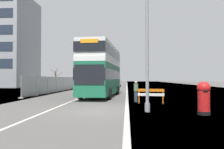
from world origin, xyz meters
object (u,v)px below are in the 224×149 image
Objects in this scene: red_pillar_postbox at (204,96)px; roadworks_barrier at (151,94)px; double_decker_bus at (102,70)px; car_oncoming_near at (111,83)px; lamppost_foreground at (147,41)px; pedestrian_at_kerb at (136,91)px; car_receding_mid at (116,82)px.

red_pillar_postbox is 5.47m from roadworks_barrier.
double_decker_bus is 5.96× the size of roadworks_barrier.
car_oncoming_near is at bearing 100.99° from roadworks_barrier.
double_decker_bus reaches higher than roadworks_barrier.
double_decker_bus is at bearing 124.41° from roadworks_barrier.
lamppost_foreground reaches higher than red_pillar_postbox.
lamppost_foreground is 28.88m from car_oncoming_near.
pedestrian_at_kerb is (-3.20, 6.03, -0.10)m from red_pillar_postbox.
car_oncoming_near reaches higher than red_pillar_postbox.
lamppost_foreground is 4.94× the size of red_pillar_postbox.
red_pillar_postbox is at bearing -80.69° from car_receding_mid.
double_decker_bus is 6.94× the size of pedestrian_at_kerb.
pedestrian_at_kerb is at bearing -81.07° from car_oncoming_near.
red_pillar_postbox is 1.02× the size of pedestrian_at_kerb.
pedestrian_at_kerb is at bearing -84.54° from car_receding_mid.
lamppost_foreground is at bearing -85.42° from pedestrian_at_kerb.
red_pillar_postbox is 38.91m from car_receding_mid.
lamppost_foreground reaches higher than roadworks_barrier.
red_pillar_postbox is at bearing -66.84° from roadworks_barrier.
pedestrian_at_kerb reaches higher than roadworks_barrier.
lamppost_foreground is at bearing -70.64° from double_decker_bus.
car_oncoming_near is at bearing 98.93° from pedestrian_at_kerb.
red_pillar_postbox is 30.04m from car_oncoming_near.
car_oncoming_near is (-4.07, 28.44, -2.96)m from lamppost_foreground.
car_receding_mid is (-6.29, 38.39, 0.09)m from red_pillar_postbox.
car_oncoming_near is at bearing 91.15° from double_decker_bus.
lamppost_foreground is 4.19m from red_pillar_postbox.
pedestrian_at_kerb is (-0.42, 5.22, -3.12)m from lamppost_foreground.
double_decker_bus is 2.98× the size of car_receding_mid.
lamppost_foreground is 5.36m from roadworks_barrier.
car_receding_mid reaches higher than pedestrian_at_kerb.
double_decker_bus reaches higher than pedestrian_at_kerb.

